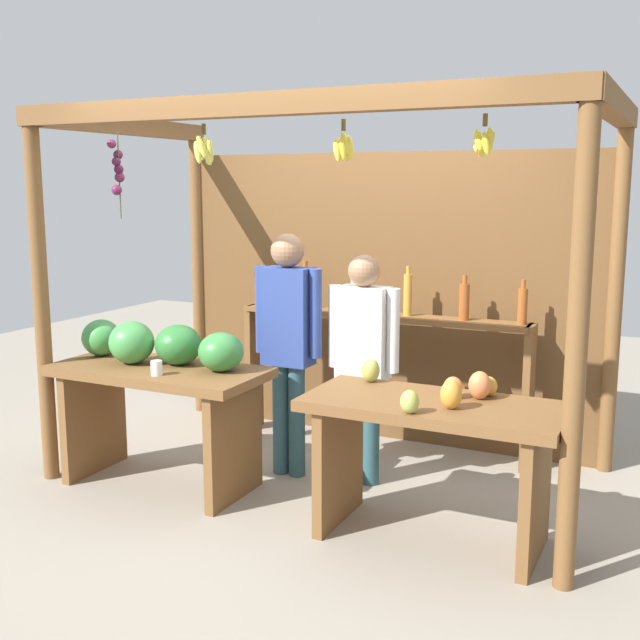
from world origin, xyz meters
The scene contains 7 objects.
ground_plane centered at (0.00, 0.00, 0.00)m, with size 12.00×12.00×0.00m, color gray.
market_stall centered at (0.00, 0.42, 1.37)m, with size 3.41×1.85×2.39m.
fruit_counter_left centered at (-0.93, -0.62, 0.72)m, with size 1.42×0.64×1.06m.
fruit_counter_right centered at (0.91, -0.65, 0.59)m, with size 1.38×0.66×0.93m.
bottle_shelf_unit centered at (0.08, 0.65, 0.81)m, with size 2.19×0.22×1.36m.
vendor_man centered at (-0.25, -0.13, 0.97)m, with size 0.48×0.22×1.61m.
vendor_woman centered at (0.24, -0.05, 0.88)m, with size 0.48×0.20×1.49m.
Camera 1 is at (2.12, -4.53, 1.92)m, focal length 43.77 mm.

